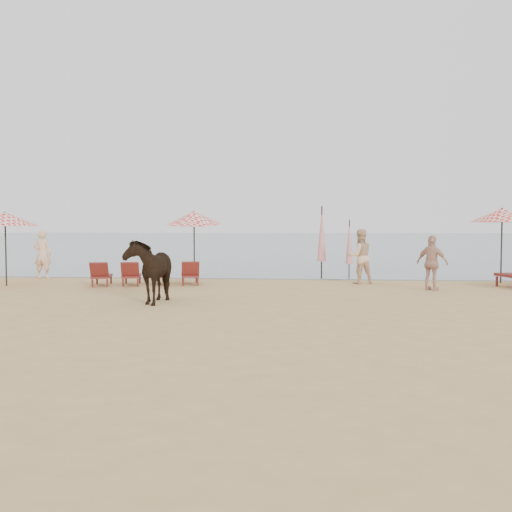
# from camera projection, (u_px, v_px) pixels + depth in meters

# --- Properties ---
(ground) EXTENTS (120.00, 120.00, 0.00)m
(ground) POSITION_uv_depth(u_px,v_px,m) (231.00, 331.00, 10.38)
(ground) COLOR tan
(ground) RESTS_ON ground
(sea) EXTENTS (160.00, 140.00, 0.06)m
(sea) POSITION_uv_depth(u_px,v_px,m) (299.00, 238.00, 89.94)
(sea) COLOR #51606B
(sea) RESTS_ON ground
(lounger_cluster_left) EXTENTS (3.60, 2.16, 0.53)m
(lounger_cluster_left) POSITION_uv_depth(u_px,v_px,m) (146.00, 274.00, 18.26)
(lounger_cluster_left) COLOR maroon
(lounger_cluster_left) RESTS_ON ground
(umbrella_open_left_a) EXTENTS (2.07, 2.07, 2.36)m
(umbrella_open_left_a) POSITION_uv_depth(u_px,v_px,m) (5.00, 219.00, 18.04)
(umbrella_open_left_a) COLOR black
(umbrella_open_left_a) RESTS_ON ground
(umbrella_open_left_b) EXTENTS (2.00, 2.04, 2.55)m
(umbrella_open_left_b) POSITION_uv_depth(u_px,v_px,m) (194.00, 218.00, 21.17)
(umbrella_open_left_b) COLOR black
(umbrella_open_left_b) RESTS_ON ground
(umbrella_open_right) EXTENTS (2.06, 2.06, 2.52)m
(umbrella_open_right) POSITION_uv_depth(u_px,v_px,m) (502.00, 215.00, 18.99)
(umbrella_open_right) COLOR black
(umbrella_open_right) RESTS_ON ground
(umbrella_closed_left) EXTENTS (0.32, 0.32, 2.62)m
(umbrella_closed_left) POSITION_uv_depth(u_px,v_px,m) (322.00, 234.00, 20.38)
(umbrella_closed_left) COLOR black
(umbrella_closed_left) RESTS_ON ground
(umbrella_closed_right) EXTENTS (0.26, 0.26, 2.13)m
(umbrella_closed_right) POSITION_uv_depth(u_px,v_px,m) (349.00, 242.00, 20.89)
(umbrella_closed_right) COLOR black
(umbrella_closed_right) RESTS_ON ground
(cow) EXTENTS (0.86, 1.89, 1.60)m
(cow) POSITION_uv_depth(u_px,v_px,m) (150.00, 271.00, 14.16)
(cow) COLOR black
(cow) RESTS_ON ground
(beachgoer_left) EXTENTS (0.65, 0.43, 1.77)m
(beachgoer_left) POSITION_uv_depth(u_px,v_px,m) (43.00, 254.00, 20.52)
(beachgoer_left) COLOR #E4AF8E
(beachgoer_left) RESTS_ON ground
(beachgoer_right_a) EXTENTS (1.03, 0.90, 1.80)m
(beachgoer_right_a) POSITION_uv_depth(u_px,v_px,m) (360.00, 256.00, 18.77)
(beachgoer_right_a) COLOR #DCB089
(beachgoer_right_a) RESTS_ON ground
(beachgoer_right_b) EXTENTS (1.00, 0.89, 1.63)m
(beachgoer_right_b) POSITION_uv_depth(u_px,v_px,m) (432.00, 263.00, 16.81)
(beachgoer_right_b) COLOR tan
(beachgoer_right_b) RESTS_ON ground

